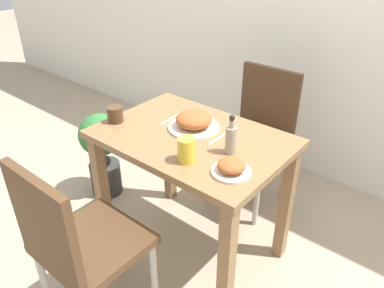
{
  "coord_description": "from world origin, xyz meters",
  "views": [
    {
      "loc": [
        1.04,
        -1.26,
        1.66
      ],
      "look_at": [
        0.0,
        0.0,
        0.71
      ],
      "focal_mm": 35.0,
      "sensor_mm": 36.0,
      "label": 1
    }
  ],
  "objects_px": {
    "side_plate": "(231,168)",
    "drink_cup": "(115,114)",
    "food_plate": "(194,121)",
    "juice_glass": "(186,150)",
    "potted_plant_left": "(102,149)",
    "chair_near": "(76,242)",
    "sauce_bottle": "(231,139)",
    "chair_far": "(258,130)"
  },
  "relations": [
    {
      "from": "potted_plant_left",
      "to": "juice_glass",
      "type": "bearing_deg",
      "value": -13.6
    },
    {
      "from": "chair_near",
      "to": "food_plate",
      "type": "xyz_separation_m",
      "value": [
        0.03,
        0.75,
        0.29
      ]
    },
    {
      "from": "food_plate",
      "to": "juice_glass",
      "type": "distance_m",
      "value": 0.31
    },
    {
      "from": "chair_near",
      "to": "drink_cup",
      "type": "relative_size",
      "value": 10.71
    },
    {
      "from": "drink_cup",
      "to": "potted_plant_left",
      "type": "xyz_separation_m",
      "value": [
        -0.4,
        0.17,
        -0.44
      ]
    },
    {
      "from": "side_plate",
      "to": "juice_glass",
      "type": "relative_size",
      "value": 1.52
    },
    {
      "from": "food_plate",
      "to": "potted_plant_left",
      "type": "bearing_deg",
      "value": -177.66
    },
    {
      "from": "side_plate",
      "to": "potted_plant_left",
      "type": "relative_size",
      "value": 0.28
    },
    {
      "from": "chair_near",
      "to": "food_plate",
      "type": "distance_m",
      "value": 0.8
    },
    {
      "from": "chair_far",
      "to": "juice_glass",
      "type": "xyz_separation_m",
      "value": [
        0.12,
        -0.86,
        0.3
      ]
    },
    {
      "from": "chair_near",
      "to": "potted_plant_left",
      "type": "height_order",
      "value": "chair_near"
    },
    {
      "from": "food_plate",
      "to": "potted_plant_left",
      "type": "xyz_separation_m",
      "value": [
        -0.78,
        -0.03,
        -0.44
      ]
    },
    {
      "from": "food_plate",
      "to": "drink_cup",
      "type": "xyz_separation_m",
      "value": [
        -0.37,
        -0.2,
        0.0
      ]
    },
    {
      "from": "chair_near",
      "to": "juice_glass",
      "type": "height_order",
      "value": "chair_near"
    },
    {
      "from": "side_plate",
      "to": "drink_cup",
      "type": "distance_m",
      "value": 0.75
    },
    {
      "from": "side_plate",
      "to": "potted_plant_left",
      "type": "distance_m",
      "value": 1.24
    },
    {
      "from": "chair_far",
      "to": "potted_plant_left",
      "type": "bearing_deg",
      "value": -142.35
    },
    {
      "from": "chair_near",
      "to": "potted_plant_left",
      "type": "distance_m",
      "value": 1.05
    },
    {
      "from": "chair_near",
      "to": "drink_cup",
      "type": "xyz_separation_m",
      "value": [
        -0.35,
        0.54,
        0.29
      ]
    },
    {
      "from": "drink_cup",
      "to": "food_plate",
      "type": "bearing_deg",
      "value": 28.54
    },
    {
      "from": "chair_near",
      "to": "drink_cup",
      "type": "height_order",
      "value": "chair_near"
    },
    {
      "from": "drink_cup",
      "to": "potted_plant_left",
      "type": "bearing_deg",
      "value": 157.12
    },
    {
      "from": "drink_cup",
      "to": "juice_glass",
      "type": "bearing_deg",
      "value": -6.15
    },
    {
      "from": "chair_far",
      "to": "potted_plant_left",
      "type": "xyz_separation_m",
      "value": [
        -0.82,
        -0.63,
        -0.16
      ]
    },
    {
      "from": "food_plate",
      "to": "side_plate",
      "type": "bearing_deg",
      "value": -29.46
    },
    {
      "from": "chair_near",
      "to": "sauce_bottle",
      "type": "bearing_deg",
      "value": -114.74
    },
    {
      "from": "chair_near",
      "to": "chair_far",
      "type": "xyz_separation_m",
      "value": [
        0.07,
        1.35,
        0.0
      ]
    },
    {
      "from": "chair_near",
      "to": "drink_cup",
      "type": "distance_m",
      "value": 0.71
    },
    {
      "from": "potted_plant_left",
      "to": "side_plate",
      "type": "bearing_deg",
      "value": -8.94
    },
    {
      "from": "chair_far",
      "to": "food_plate",
      "type": "distance_m",
      "value": 0.67
    },
    {
      "from": "chair_far",
      "to": "food_plate",
      "type": "height_order",
      "value": "chair_far"
    },
    {
      "from": "juice_glass",
      "to": "sauce_bottle",
      "type": "xyz_separation_m",
      "value": [
        0.11,
        0.18,
        0.02
      ]
    },
    {
      "from": "chair_near",
      "to": "sauce_bottle",
      "type": "height_order",
      "value": "sauce_bottle"
    },
    {
      "from": "side_plate",
      "to": "juice_glass",
      "type": "xyz_separation_m",
      "value": [
        -0.21,
        -0.05,
        0.03
      ]
    },
    {
      "from": "chair_near",
      "to": "food_plate",
      "type": "relative_size",
      "value": 3.4
    },
    {
      "from": "chair_near",
      "to": "sauce_bottle",
      "type": "xyz_separation_m",
      "value": [
        0.31,
        0.67,
        0.32
      ]
    },
    {
      "from": "food_plate",
      "to": "side_plate",
      "type": "relative_size",
      "value": 1.55
    },
    {
      "from": "chair_far",
      "to": "food_plate",
      "type": "relative_size",
      "value": 3.4
    },
    {
      "from": "side_plate",
      "to": "drink_cup",
      "type": "height_order",
      "value": "drink_cup"
    },
    {
      "from": "drink_cup",
      "to": "juice_glass",
      "type": "height_order",
      "value": "juice_glass"
    },
    {
      "from": "side_plate",
      "to": "drink_cup",
      "type": "bearing_deg",
      "value": 179.16
    },
    {
      "from": "drink_cup",
      "to": "sauce_bottle",
      "type": "bearing_deg",
      "value": 10.66
    }
  ]
}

